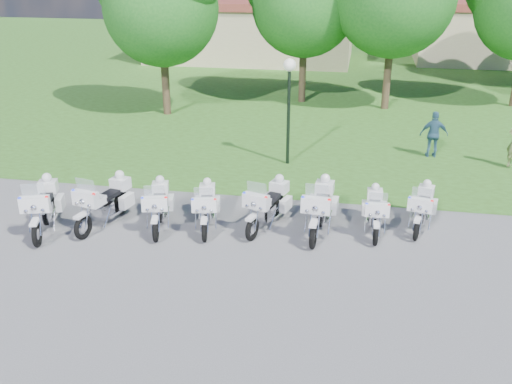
% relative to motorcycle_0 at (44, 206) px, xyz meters
% --- Properties ---
extents(ground, '(100.00, 100.00, 0.00)m').
position_rel_motorcycle_0_xyz_m(ground, '(6.44, 0.23, -0.69)').
color(ground, '#59595E').
rests_on(ground, ground).
extents(grass_lawn, '(100.00, 48.00, 0.01)m').
position_rel_motorcycle_0_xyz_m(grass_lawn, '(6.44, 27.23, -0.69)').
color(grass_lawn, '#34591C').
rests_on(grass_lawn, ground).
extents(motorcycle_0, '(1.28, 2.40, 1.66)m').
position_rel_motorcycle_0_xyz_m(motorcycle_0, '(0.00, 0.00, 0.00)').
color(motorcycle_0, black).
rests_on(motorcycle_0, ground).
extents(motorcycle_1, '(1.13, 2.40, 1.63)m').
position_rel_motorcycle_0_xyz_m(motorcycle_1, '(1.52, 0.63, -0.01)').
color(motorcycle_1, black).
rests_on(motorcycle_1, ground).
extents(motorcycle_2, '(1.08, 2.22, 1.51)m').
position_rel_motorcycle_0_xyz_m(motorcycle_2, '(3.04, 0.75, -0.06)').
color(motorcycle_2, black).
rests_on(motorcycle_2, ground).
extents(motorcycle_3, '(0.98, 2.15, 1.46)m').
position_rel_motorcycle_0_xyz_m(motorcycle_3, '(4.35, 0.96, -0.08)').
color(motorcycle_3, black).
rests_on(motorcycle_3, ground).
extents(motorcycle_4, '(1.19, 2.29, 1.58)m').
position_rel_motorcycle_0_xyz_m(motorcycle_4, '(6.04, 1.32, -0.03)').
color(motorcycle_4, black).
rests_on(motorcycle_4, ground).
extents(motorcycle_5, '(0.92, 2.51, 1.69)m').
position_rel_motorcycle_0_xyz_m(motorcycle_5, '(7.48, 1.27, 0.01)').
color(motorcycle_5, black).
rests_on(motorcycle_5, ground).
extents(motorcycle_6, '(0.71, 2.09, 1.40)m').
position_rel_motorcycle_0_xyz_m(motorcycle_6, '(8.97, 1.56, -0.11)').
color(motorcycle_6, black).
rests_on(motorcycle_6, ground).
extents(motorcycle_7, '(0.98, 2.11, 1.43)m').
position_rel_motorcycle_0_xyz_m(motorcycle_7, '(10.26, 2.04, -0.10)').
color(motorcycle_7, black).
rests_on(motorcycle_7, ground).
extents(lamp_post, '(0.44, 0.44, 3.79)m').
position_rel_motorcycle_0_xyz_m(lamp_post, '(5.90, 6.52, 2.20)').
color(lamp_post, black).
rests_on(lamp_post, ground).
extents(building_west, '(14.56, 8.32, 4.10)m').
position_rel_motorcycle_0_xyz_m(building_west, '(0.44, 28.23, 1.37)').
color(building_west, tan).
rests_on(building_west, ground).
extents(building_east, '(11.44, 7.28, 4.10)m').
position_rel_motorcycle_0_xyz_m(building_east, '(17.44, 30.23, 1.37)').
color(building_east, tan).
rests_on(building_east, ground).
extents(bystander_c, '(1.04, 0.47, 1.74)m').
position_rel_motorcycle_0_xyz_m(bystander_c, '(11.14, 8.25, 0.17)').
color(bystander_c, '#325B79').
rests_on(bystander_c, ground).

